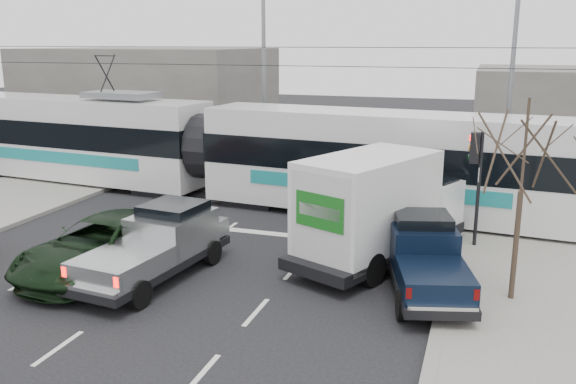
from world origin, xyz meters
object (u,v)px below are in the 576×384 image
(traffic_signal, at_px, (476,164))
(tram, at_px, (209,148))
(navy_pickup, at_px, (425,257))
(green_car, at_px, (104,246))
(silver_pickup, at_px, (160,243))
(bare_tree, at_px, (524,155))
(street_lamp_far, at_px, (260,68))
(box_truck, at_px, (379,209))
(street_lamp_near, at_px, (507,74))

(traffic_signal, relative_size, tram, 0.13)
(navy_pickup, distance_m, green_car, 8.90)
(silver_pickup, xyz_separation_m, green_car, (-1.65, -0.27, -0.17))
(traffic_signal, relative_size, green_car, 0.64)
(navy_pickup, bearing_deg, bare_tree, -17.77)
(traffic_signal, xyz_separation_m, street_lamp_far, (-10.66, 9.50, 2.37))
(bare_tree, height_order, box_truck, bare_tree)
(street_lamp_far, distance_m, navy_pickup, 17.00)
(street_lamp_near, bearing_deg, street_lamp_far, 170.13)
(green_car, bearing_deg, silver_pickup, 15.30)
(traffic_signal, distance_m, street_lamp_near, 7.91)
(bare_tree, height_order, navy_pickup, bare_tree)
(street_lamp_far, distance_m, green_car, 15.46)
(street_lamp_near, xyz_separation_m, navy_pickup, (-1.89, -11.40, -4.15))
(bare_tree, relative_size, street_lamp_near, 0.56)
(tram, bearing_deg, street_lamp_far, 94.05)
(street_lamp_far, distance_m, tram, 6.59)
(street_lamp_far, bearing_deg, street_lamp_near, -9.87)
(traffic_signal, height_order, silver_pickup, traffic_signal)
(silver_pickup, distance_m, green_car, 1.68)
(street_lamp_far, xyz_separation_m, navy_pickup, (9.61, -13.40, -4.15))
(bare_tree, bearing_deg, street_lamp_far, 131.12)
(box_truck, height_order, green_car, box_truck)
(silver_pickup, bearing_deg, street_lamp_near, 60.79)
(bare_tree, distance_m, navy_pickup, 3.57)
(silver_pickup, height_order, navy_pickup, navy_pickup)
(bare_tree, height_order, green_car, bare_tree)
(navy_pickup, xyz_separation_m, green_car, (-8.79, -1.43, -0.17))
(traffic_signal, height_order, navy_pickup, traffic_signal)
(street_lamp_near, distance_m, tram, 12.63)
(bare_tree, height_order, silver_pickup, bare_tree)
(box_truck, relative_size, navy_pickup, 1.41)
(navy_pickup, bearing_deg, traffic_signal, 59.84)
(street_lamp_far, distance_m, silver_pickup, 15.34)
(box_truck, bearing_deg, silver_pickup, -127.44)
(tram, bearing_deg, traffic_signal, -13.37)
(street_lamp_far, relative_size, navy_pickup, 1.84)
(street_lamp_near, distance_m, navy_pickup, 12.28)
(tram, height_order, box_truck, tram)
(street_lamp_far, bearing_deg, traffic_signal, -41.72)
(traffic_signal, xyz_separation_m, silver_pickup, (-8.18, -5.05, -1.78))
(tram, xyz_separation_m, green_car, (0.96, -8.99, -1.27))
(street_lamp_near, bearing_deg, navy_pickup, -99.42)
(street_lamp_near, xyz_separation_m, street_lamp_far, (-11.50, 2.00, 0.00))
(tram, relative_size, box_truck, 4.14)
(street_lamp_far, xyz_separation_m, green_car, (0.82, -14.82, -4.33))
(street_lamp_near, distance_m, street_lamp_far, 11.67)
(street_lamp_far, relative_size, tram, 0.32)
(bare_tree, xyz_separation_m, green_car, (-10.96, -1.32, -3.01))
(green_car, bearing_deg, street_lamp_far, 99.27)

